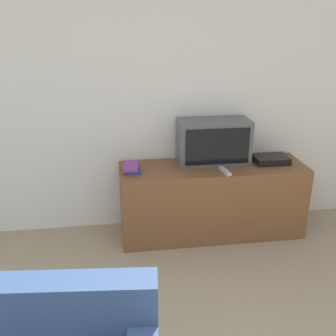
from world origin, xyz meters
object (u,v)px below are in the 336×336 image
book_stack (132,168)px  tv_stand (212,200)px  remote_on_stand (225,171)px  set_top_box (271,159)px  television (213,141)px

book_stack → tv_stand: bearing=2.6°
book_stack → remote_on_stand: bearing=-8.5°
book_stack → set_top_box: 1.33m
remote_on_stand → set_top_box: bearing=19.4°
tv_stand → television: 0.57m
television → set_top_box: (0.55, -0.09, -0.17)m
television → set_top_box: television is taller
tv_stand → set_top_box: set_top_box is taller
television → set_top_box: 0.58m
tv_stand → television: bearing=78.6°
tv_stand → set_top_box: 0.69m
tv_stand → television: (0.02, 0.11, 0.56)m
tv_stand → remote_on_stand: bearing=-66.8°
book_stack → remote_on_stand: size_ratio=1.16×
remote_on_stand → set_top_box: 0.53m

